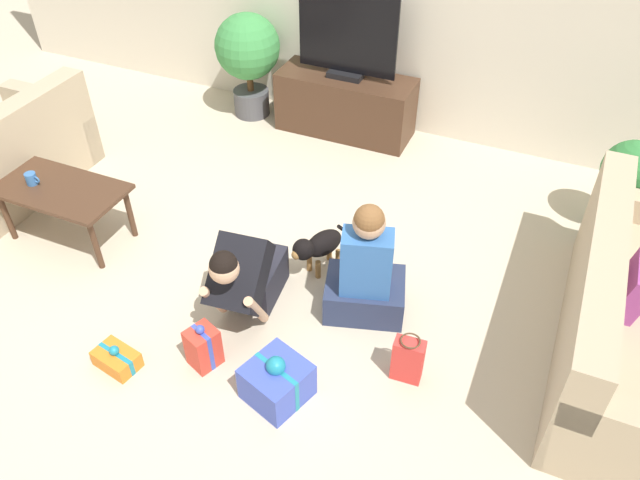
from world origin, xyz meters
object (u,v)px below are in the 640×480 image
object	(u,v)px
potted_plant_corner_right	(629,177)
tv_console	(345,105)
tv	(347,40)
gift_box_b	(277,381)
sofa_right	(634,324)
potted_plant_back_left	(248,53)
gift_bag_a	(408,360)
gift_box_c	(117,359)
person_sitting	(366,274)
dog	(318,246)
gift_box_a	(203,347)
person_kneeling	(246,276)
mug	(32,179)
coffee_table	(62,194)

from	to	relation	value
potted_plant_corner_right	tv_console	bearing A→B (deg)	168.27
tv	gift_box_b	bearing A→B (deg)	-75.48
sofa_right	potted_plant_back_left	size ratio (longest dim) A/B	1.99
potted_plant_back_left	gift_bag_a	world-z (taller)	potted_plant_back_left
gift_box_c	person_sitting	bearing A→B (deg)	40.45
tv_console	person_sitting	bearing A→B (deg)	-65.00
gift_bag_a	dog	bearing A→B (deg)	143.34
potted_plant_corner_right	gift_box_a	size ratio (longest dim) A/B	2.25
person_kneeling	gift_box_a	xyz separation A→B (m)	(-0.04, -0.49, -0.18)
gift_box_c	mug	world-z (taller)	mug
sofa_right	person_kneeling	world-z (taller)	sofa_right
tv	mug	world-z (taller)	tv
sofa_right	gift_bag_a	world-z (taller)	sofa_right
potted_plant_back_left	gift_box_b	xyz separation A→B (m)	(1.75, -2.94, -0.50)
mug	sofa_right	bearing A→B (deg)	6.60
gift_box_c	mug	distance (m)	1.61
potted_plant_corner_right	person_kneeling	bearing A→B (deg)	-138.12
tv	gift_box_b	distance (m)	3.18
gift_box_a	mug	size ratio (longest dim) A/B	2.76
gift_box_a	gift_bag_a	distance (m)	1.24
person_sitting	sofa_right	bearing A→B (deg)	173.11
gift_box_a	gift_box_b	size ratio (longest dim) A/B	0.79
potted_plant_back_left	dog	bearing A→B (deg)	-50.36
sofa_right	potted_plant_corner_right	world-z (taller)	sofa_right
tv_console	gift_box_a	bearing A→B (deg)	-85.08
coffee_table	tv_console	bearing A→B (deg)	60.30
coffee_table	person_kneeling	xyz separation A→B (m)	(1.61, -0.15, -0.08)
coffee_table	dog	distance (m)	1.92
sofa_right	potted_plant_corner_right	size ratio (longest dim) A/B	2.68
potted_plant_back_left	gift_box_a	bearing A→B (deg)	-66.93
mug	person_sitting	bearing A→B (deg)	4.58
tv	gift_bag_a	size ratio (longest dim) A/B	2.73
potted_plant_corner_right	gift_box_c	distance (m)	3.82
gift_bag_a	potted_plant_corner_right	bearing A→B (deg)	63.10
person_kneeling	potted_plant_corner_right	bearing A→B (deg)	35.33
tv_console	potted_plant_corner_right	world-z (taller)	potted_plant_corner_right
potted_plant_back_left	dog	distance (m)	2.45
tv	gift_box_c	xyz separation A→B (m)	(-0.23, -3.18, -0.85)
tv	potted_plant_corner_right	world-z (taller)	tv
dog	person_sitting	bearing A→B (deg)	-1.08
sofa_right	dog	distance (m)	2.05
person_kneeling	mug	world-z (taller)	person_kneeling
tv_console	potted_plant_back_left	size ratio (longest dim) A/B	1.25
tv_console	tv	bearing A→B (deg)	180.00
gift_bag_a	tv_console	bearing A→B (deg)	119.17
sofa_right	tv	size ratio (longest dim) A/B	2.20
tv	gift_box_c	bearing A→B (deg)	-94.13
potted_plant_back_left	person_sitting	distance (m)	2.89
dog	gift_bag_a	bearing A→B (deg)	-10.10
gift_box_c	gift_bag_a	world-z (taller)	gift_bag_a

